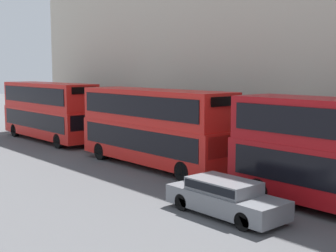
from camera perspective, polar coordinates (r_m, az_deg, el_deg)
The scene contains 4 objects.
bus_second_in_queue at distance 25.32m, azimuth -1.74°, elevation 0.19°, with size 2.59×10.43×4.22m.
bus_third_in_queue at distance 35.88m, azimuth -14.37°, elevation 2.03°, with size 2.59×10.49×4.30m.
car_hatchback at distance 17.33m, azimuth 6.96°, elevation -8.51°, with size 1.76×4.68×1.32m.
pedestrian at distance 22.34m, azimuth 17.93°, elevation -4.90°, with size 0.36×0.36×1.84m.
Camera 1 is at (-14.16, -1.06, 5.30)m, focal length 50.00 mm.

